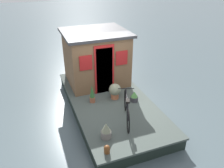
# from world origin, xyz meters

# --- Properties ---
(ground_plane) EXTENTS (60.00, 60.00, 0.00)m
(ground_plane) POSITION_xyz_m (0.00, 0.00, 0.00)
(ground_plane) COLOR #4C5B60
(houseboat_deck) EXTENTS (5.34, 2.62, 0.44)m
(houseboat_deck) POSITION_xyz_m (0.00, 0.00, 0.22)
(houseboat_deck) COLOR #424C47
(houseboat_deck) RESTS_ON ground_plane
(houseboat_cabin) EXTENTS (2.19, 2.38, 2.02)m
(houseboat_cabin) POSITION_xyz_m (1.56, 0.00, 1.46)
(houseboat_cabin) COLOR brown
(houseboat_cabin) RESTS_ON houseboat_deck
(bicycle) EXTENTS (1.69, 0.71, 0.83)m
(bicycle) POSITION_xyz_m (-1.27, -0.06, 0.82)
(bicycle) COLOR black
(bicycle) RESTS_ON houseboat_deck
(potted_plant_basil) EXTENTS (0.29, 0.29, 0.46)m
(potted_plant_basil) POSITION_xyz_m (-1.82, 0.79, 0.66)
(potted_plant_basil) COLOR slate
(potted_plant_basil) RESTS_ON houseboat_deck
(potted_plant_mint) EXTENTS (0.19, 0.19, 0.63)m
(potted_plant_mint) POSITION_xyz_m (0.05, 0.62, 0.74)
(potted_plant_mint) COLOR #935138
(potted_plant_mint) RESTS_ON houseboat_deck
(potted_plant_rosemary) EXTENTS (0.42, 0.42, 0.56)m
(potted_plant_rosemary) POSITION_xyz_m (0.01, -0.19, 0.75)
(potted_plant_rosemary) COLOR #B2603D
(potted_plant_rosemary) RESTS_ON houseboat_deck
(potted_plant_geranium) EXTENTS (0.27, 0.27, 0.37)m
(potted_plant_geranium) POSITION_xyz_m (-0.40, -0.74, 0.61)
(potted_plant_geranium) COLOR #38383D
(potted_plant_geranium) RESTS_ON houseboat_deck
(mooring_bollard) EXTENTS (0.16, 0.16, 0.22)m
(mooring_bollard) POSITION_xyz_m (-2.37, 0.96, 0.55)
(mooring_bollard) COLOR brown
(mooring_bollard) RESTS_ON houseboat_deck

